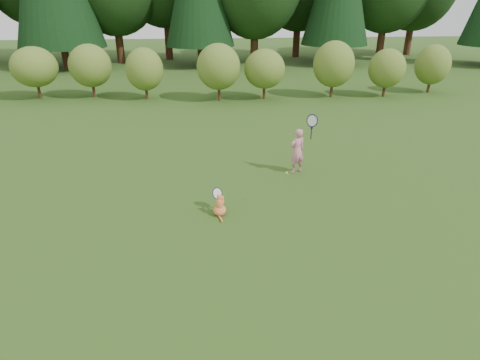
{
  "coord_description": "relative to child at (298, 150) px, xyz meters",
  "views": [
    {
      "loc": [
        -0.7,
        -7.68,
        4.49
      ],
      "look_at": [
        0.2,
        0.8,
        0.7
      ],
      "focal_mm": 30.0,
      "sensor_mm": 36.0,
      "label": 1
    }
  ],
  "objects": [
    {
      "name": "tennis_ball",
      "position": [
        -0.79,
        -2.16,
        0.24
      ],
      "size": [
        0.06,
        0.06,
        0.06
      ],
      "color": "#ADEB1B",
      "rests_on": "ground"
    },
    {
      "name": "shrub_row",
      "position": [
        -2.04,
        10.24,
        0.72
      ],
      "size": [
        28.0,
        3.0,
        2.8
      ],
      "primitive_type": null,
      "color": "#4F7022",
      "rests_on": "ground"
    },
    {
      "name": "child",
      "position": [
        0.0,
        0.0,
        0.0
      ],
      "size": [
        0.76,
        0.49,
        1.94
      ],
      "rotation": [
        0.0,
        0.0,
        3.51
      ],
      "color": "pink",
      "rests_on": "ground"
    },
    {
      "name": "cat",
      "position": [
        -2.35,
        -2.27,
        -0.42
      ],
      "size": [
        0.44,
        0.77,
        0.68
      ],
      "rotation": [
        0.0,
        0.0,
        -0.22
      ],
      "color": "#DA592A",
      "rests_on": "ground"
    },
    {
      "name": "ground",
      "position": [
        -2.04,
        -2.76,
        -0.68
      ],
      "size": [
        100.0,
        100.0,
        0.0
      ],
      "primitive_type": "plane",
      "color": "#224A14",
      "rests_on": "ground"
    }
  ]
}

